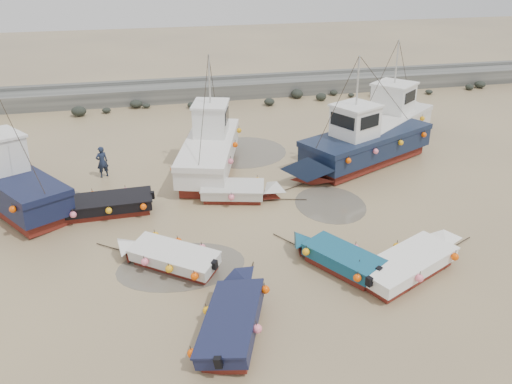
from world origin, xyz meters
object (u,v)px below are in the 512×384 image
dinghy_1 (237,314)px  cabin_boat_0 (7,181)px  cabin_boat_3 (389,121)px  dinghy_2 (335,254)px  person (104,177)px  cabin_boat_2 (360,144)px  dinghy_5 (240,189)px  cabin_boat_1 (211,145)px  dinghy_0 (167,253)px  dinghy_4 (101,204)px  dinghy_3 (413,261)px

dinghy_1 → cabin_boat_0: bearing=151.2°
cabin_boat_3 → dinghy_2: bearing=-70.9°
cabin_boat_0 → person: 5.07m
cabin_boat_0 → cabin_boat_2: (18.31, 1.10, -0.05)m
dinghy_5 → cabin_boat_1: cabin_boat_1 is taller
dinghy_0 → cabin_boat_2: bearing=-18.9°
dinghy_1 → dinghy_4: size_ratio=0.94×
dinghy_3 → dinghy_1: bearing=-102.9°
dinghy_4 → person: (-0.15, 4.29, -0.54)m
cabin_boat_0 → dinghy_2: bearing=-66.8°
dinghy_2 → cabin_boat_3: 14.96m
dinghy_5 → person: bearing=-107.9°
cabin_boat_1 → dinghy_1: bearing=-78.3°
dinghy_2 → cabin_boat_3: size_ratio=0.51×
dinghy_1 → dinghy_5: same height
cabin_boat_1 → cabin_boat_3: 11.80m
dinghy_5 → cabin_boat_1: 4.43m
dinghy_5 → dinghy_0: bearing=-24.0°
cabin_boat_2 → cabin_boat_3: bearing=-70.0°
person → cabin_boat_1: bearing=158.3°
cabin_boat_3 → person: cabin_boat_3 is taller
cabin_boat_0 → cabin_boat_1: bearing=-21.5°
cabin_boat_1 → person: size_ratio=5.98×
cabin_boat_0 → person: size_ratio=4.86×
cabin_boat_0 → dinghy_3: bearing=-65.2°
cabin_boat_2 → cabin_boat_0: bearing=68.4°
dinghy_4 → dinghy_1: bearing=-153.3°
cabin_boat_0 → cabin_boat_2: 18.34m
cabin_boat_2 → dinghy_3: bearing=144.2°
dinghy_0 → cabin_boat_3: bearing=-16.1°
dinghy_4 → cabin_boat_2: bearing=-80.4°
dinghy_0 → dinghy_2: bearing=-65.9°
dinghy_2 → cabin_boat_1: 11.24m
dinghy_1 → cabin_boat_1: bearing=106.5°
dinghy_1 → dinghy_5: bearing=99.2°
dinghy_0 → cabin_boat_0: (-7.11, 6.55, 0.80)m
dinghy_0 → cabin_boat_2: size_ratio=0.46×
cabin_boat_0 → cabin_boat_1: 10.42m
dinghy_5 → cabin_boat_0: (-10.94, 1.62, 0.79)m
dinghy_0 → person: bearing=54.8°
dinghy_3 → person: size_ratio=3.58×
dinghy_1 → cabin_boat_2: cabin_boat_2 is taller
dinghy_0 → cabin_boat_0: cabin_boat_0 is taller
cabin_boat_0 → cabin_boat_1: size_ratio=0.81×
dinghy_1 → person: size_ratio=3.36×
dinghy_2 → dinghy_5: 6.90m
dinghy_0 → dinghy_4: same height
dinghy_1 → dinghy_4: 10.16m
cabin_boat_3 → person: bearing=-121.5°
dinghy_4 → dinghy_0: bearing=-151.7°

